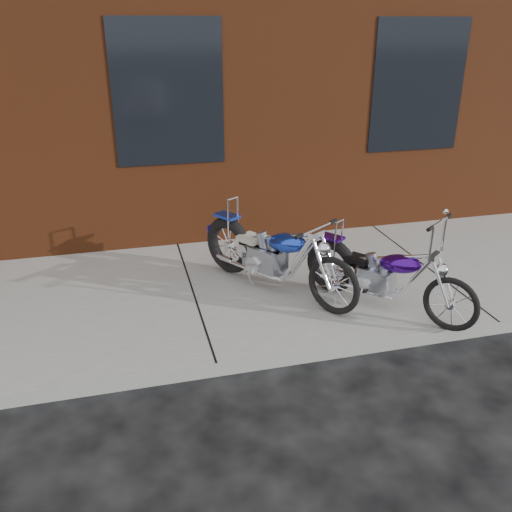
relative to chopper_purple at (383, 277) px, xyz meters
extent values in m
plane|color=black|center=(-1.94, -0.61, -0.51)|extent=(120.00, 120.00, 0.00)
cube|color=gray|center=(-1.94, 0.89, -0.44)|extent=(22.00, 3.00, 0.15)
torus|color=black|center=(-0.30, 0.41, -0.04)|extent=(0.48, 0.59, 0.64)
torus|color=black|center=(0.52, -0.71, -0.07)|extent=(0.39, 0.50, 0.58)
cube|color=gray|center=(0.03, -0.05, -0.05)|extent=(0.41, 0.43, 0.27)
ellipsoid|color=#3E0C84|center=(0.18, -0.25, 0.21)|extent=(0.48, 0.53, 0.27)
cube|color=black|center=(-0.10, 0.14, 0.13)|extent=(0.32, 0.33, 0.05)
cylinder|color=white|center=(0.46, -0.62, 0.16)|extent=(0.18, 0.23, 0.48)
cylinder|color=white|center=(0.39, -0.53, 0.75)|extent=(0.41, 0.31, 0.03)
cylinder|color=white|center=(-0.26, 0.35, 0.30)|extent=(0.03, 0.03, 0.43)
cylinder|color=white|center=(0.00, 0.17, -0.17)|extent=(0.51, 0.67, 0.04)
torus|color=black|center=(-1.33, 1.19, 0.00)|extent=(0.51, 0.67, 0.71)
torus|color=black|center=(-0.48, -0.11, -0.04)|extent=(0.41, 0.58, 0.64)
cube|color=gray|center=(-0.98, 0.66, -0.01)|extent=(0.45, 0.48, 0.30)
ellipsoid|color=blue|center=(-0.83, 0.43, 0.27)|extent=(0.52, 0.60, 0.30)
cube|color=#BEBA9E|center=(-1.13, 0.88, 0.18)|extent=(0.35, 0.36, 0.06)
cylinder|color=white|center=(-0.55, 0.00, 0.22)|extent=(0.19, 0.26, 0.53)
cylinder|color=white|center=(-0.61, 0.10, 0.54)|extent=(0.47, 0.32, 0.03)
cylinder|color=white|center=(-1.29, 1.13, 0.37)|extent=(0.03, 0.03, 0.48)
cylinder|color=white|center=(-1.00, 0.91, -0.14)|extent=(0.53, 0.77, 0.05)
camera|label=1|loc=(-2.62, -4.74, 2.51)|focal=38.00mm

